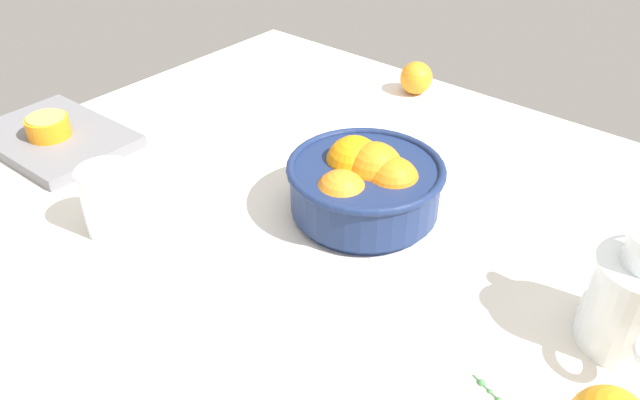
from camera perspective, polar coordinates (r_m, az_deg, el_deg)
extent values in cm
cube|color=silver|center=(94.74, -0.52, -2.34)|extent=(119.53, 108.14, 3.00)
cylinder|color=navy|center=(94.62, 3.95, -0.91)|extent=(19.92, 19.92, 1.20)
cylinder|color=navy|center=(92.35, 4.05, 1.10)|extent=(21.65, 21.65, 6.80)
torus|color=navy|center=(90.51, 4.14, 2.90)|extent=(22.85, 22.85, 1.20)
sphere|color=orange|center=(90.00, 6.50, 1.48)|extent=(7.76, 7.76, 7.76)
sphere|color=orange|center=(91.29, 4.91, 2.66)|extent=(8.31, 8.31, 8.31)
sphere|color=orange|center=(92.75, 3.07, 3.27)|extent=(8.37, 8.37, 8.37)
sphere|color=orange|center=(93.01, 1.34, 1.66)|extent=(6.62, 6.62, 6.62)
sphere|color=orange|center=(87.58, 1.75, 0.24)|extent=(7.59, 7.59, 7.59)
cylinder|color=white|center=(79.83, 26.32, -8.37)|extent=(10.73, 10.73, 11.48)
cylinder|color=#FAAA24|center=(81.25, 25.92, -9.53)|extent=(9.87, 9.87, 7.00)
cylinder|color=white|center=(93.69, -18.40, 0.02)|extent=(7.57, 7.57, 9.98)
cylinder|color=#F29E41|center=(94.80, -18.18, -0.98)|extent=(6.66, 6.66, 5.94)
cube|color=slate|center=(121.22, -22.64, 5.14)|extent=(27.08, 19.44, 2.09)
cylinder|color=orange|center=(119.34, -23.21, 6.04)|extent=(7.26, 7.26, 3.39)
cylinder|color=#F6C251|center=(118.55, -23.41, 6.82)|extent=(6.39, 6.39, 0.30)
sphere|color=orange|center=(130.97, 8.62, 10.78)|extent=(6.51, 6.51, 6.51)
cylinder|color=#427B43|center=(73.20, 15.01, -16.21)|extent=(5.07, 1.94, 0.30)
sphere|color=#427B43|center=(72.59, 15.77, -16.77)|extent=(0.79, 0.79, 0.79)
sphere|color=#427B43|center=(73.09, 15.03, -16.13)|extent=(0.63, 0.63, 0.63)
sphere|color=#427B43|center=(73.60, 14.30, -15.50)|extent=(0.92, 0.92, 0.92)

